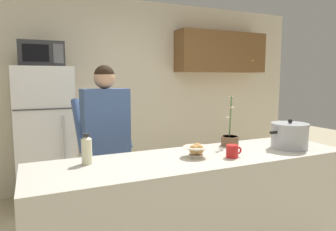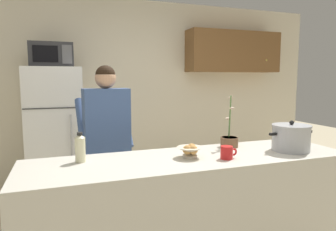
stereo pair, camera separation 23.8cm
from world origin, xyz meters
name	(u,v)px [view 2 (the right image)]	position (x,y,z in m)	size (l,w,h in m)	color
back_wall_unit	(143,87)	(0.22, 2.27, 1.39)	(6.00, 0.48, 2.60)	beige
kitchen_island	(192,215)	(0.00, 0.00, 0.46)	(2.46, 0.68, 0.92)	beige
refrigerator	(55,135)	(-1.00, 1.85, 0.82)	(0.64, 0.68, 1.64)	white
microwave	(52,55)	(-1.00, 1.83, 1.78)	(0.48, 0.37, 0.28)	#2D2D30
person_near_pot	(107,132)	(-0.53, 0.77, 1.01)	(0.52, 0.44, 1.62)	#726656
cooking_pot	(291,138)	(0.84, -0.08, 1.03)	(0.42, 0.31, 0.25)	#ADAFB5
coffee_mug	(227,153)	(0.22, -0.13, 0.97)	(0.13, 0.09, 0.10)	red
bread_bowl	(190,151)	(-0.02, -0.01, 0.97)	(0.19, 0.19, 0.10)	beige
bottle_near_edge	(80,148)	(-0.80, 0.14, 1.02)	(0.07, 0.07, 0.21)	beige
potted_orchid	(229,140)	(0.43, 0.20, 0.98)	(0.15, 0.15, 0.44)	brown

